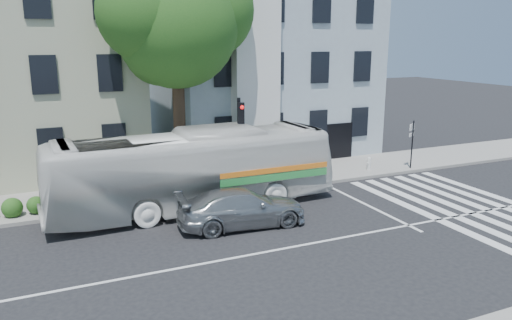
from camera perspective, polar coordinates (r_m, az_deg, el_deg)
ground at (r=16.74m, az=-0.40°, el=-10.76°), size 120.00×120.00×0.00m
sidewalk_far at (r=23.80m, az=-8.15°, el=-3.19°), size 80.00×4.00×0.15m
building_left at (r=29.01m, az=-26.15°, el=9.50°), size 12.00×10.00×11.00m
building_right at (r=31.82m, az=0.32°, el=11.11°), size 12.00×10.00×11.00m
street_tree at (r=23.54m, az=-9.18°, el=15.72°), size 7.30×5.90×11.10m
bus at (r=20.68m, az=-7.14°, el=-1.16°), size 3.25×12.06×3.33m
sedan at (r=18.95m, az=-1.61°, el=-5.46°), size 2.38×5.05×1.43m
hedge at (r=21.74m, az=-21.63°, el=-4.51°), size 8.54×1.53×0.70m
traffic_signal at (r=21.87m, az=-1.85°, el=3.00°), size 0.45×0.54×4.45m
fire_hydrant at (r=27.20m, az=12.77°, el=-0.33°), size 0.39×0.26×0.68m
far_sign_pole at (r=27.84m, az=17.40°, el=2.40°), size 0.44×0.24×2.58m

